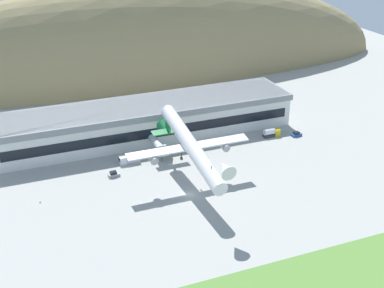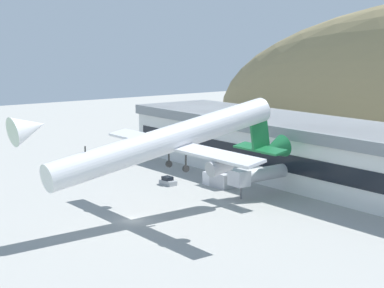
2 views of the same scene
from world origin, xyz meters
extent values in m
plane|color=#9E9E99|center=(0.00, 0.00, 0.00)|extent=(366.56, 366.56, 0.00)
ellipsoid|color=#8E7F56|center=(20.18, 114.77, 0.00)|extent=(266.21, 51.90, 87.13)
cube|color=white|center=(1.24, 44.48, 6.17)|extent=(106.32, 20.80, 12.34)
cube|color=gray|center=(1.24, 44.48, 11.23)|extent=(107.52, 22.00, 2.22)
cube|color=black|center=(1.24, 34.03, 5.55)|extent=(102.07, 0.16, 3.46)
cylinder|color=silver|center=(-0.21, 28.47, 4.00)|extent=(2.60, 11.21, 2.60)
cube|color=silver|center=(-0.21, 22.86, 4.00)|extent=(3.38, 2.86, 2.86)
cylinder|color=slate|center=(-0.21, 23.36, 2.00)|extent=(0.36, 0.36, 4.00)
cylinder|color=silver|center=(2.73, 4.84, 13.06)|extent=(4.29, 41.96, 11.29)
cone|color=silver|center=(2.73, -18.11, 16.99)|extent=(4.20, 5.36, 4.94)
cone|color=#196B38|center=(2.73, 28.20, 9.06)|extent=(4.20, 6.20, 5.08)
cube|color=#196B38|center=(2.73, 24.82, 13.27)|extent=(0.50, 5.03, 7.81)
cube|color=#196B38|center=(2.73, 25.03, 9.60)|extent=(11.15, 3.02, 0.86)
cube|color=silver|center=(2.73, 6.90, 11.96)|extent=(38.07, 3.62, 1.05)
cylinder|color=#9E9EA3|center=(-8.69, 6.36, 10.50)|extent=(2.30, 3.94, 2.87)
cylinder|color=#9E9EA3|center=(14.15, 6.36, 10.50)|extent=(2.30, 3.94, 2.87)
cylinder|color=#2D2D2D|center=(0.38, 6.90, 9.68)|extent=(0.28, 0.28, 2.20)
cylinder|color=#2D2D2D|center=(0.38, 6.90, 8.58)|extent=(0.45, 1.10, 1.10)
cylinder|color=#2D2D2D|center=(5.09, 6.90, 9.68)|extent=(0.28, 0.28, 2.20)
cylinder|color=#2D2D2D|center=(5.09, 6.90, 8.58)|extent=(0.45, 1.10, 1.10)
cylinder|color=#2D2D2D|center=(2.73, -9.60, 12.62)|extent=(0.22, 0.22, 1.98)
cylinder|color=#2D2D2D|center=(2.73, -9.60, 11.63)|extent=(0.30, 0.82, 0.82)
cube|color=#264C99|center=(51.68, 24.07, 0.45)|extent=(3.87, 2.08, 0.90)
cube|color=black|center=(51.49, 24.06, 1.27)|extent=(2.17, 1.69, 0.74)
cube|color=#999EA3|center=(-17.55, 19.13, 0.46)|extent=(3.71, 2.07, 0.92)
cube|color=black|center=(-17.73, 19.12, 1.30)|extent=(2.07, 1.70, 0.75)
cube|color=gold|center=(45.04, 27.13, 1.30)|extent=(2.00, 2.41, 2.60)
cube|color=black|center=(46.06, 27.12, 1.77)|extent=(0.11, 2.02, 1.15)
cube|color=#38383D|center=(41.97, 27.18, 0.45)|extent=(4.20, 2.20, 0.90)
cylinder|color=silver|center=(41.97, 27.18, 2.03)|extent=(4.00, 2.32, 2.26)
cube|color=silver|center=(-12.78, 26.29, 1.30)|extent=(2.18, 2.60, 2.61)
cube|color=black|center=(-13.88, 26.28, 1.77)|extent=(0.11, 2.19, 1.15)
cube|color=#B7B7BC|center=(-9.42, 26.33, 1.45)|extent=(4.60, 2.63, 2.90)
cube|color=orange|center=(-41.05, 11.65, 0.01)|extent=(0.52, 0.52, 0.03)
cone|color=orange|center=(-41.05, 11.65, 0.31)|extent=(0.40, 0.40, 0.55)
camera|label=1|loc=(-49.75, -125.70, 80.11)|focal=50.00mm
camera|label=2|loc=(85.60, -52.40, 29.32)|focal=60.00mm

